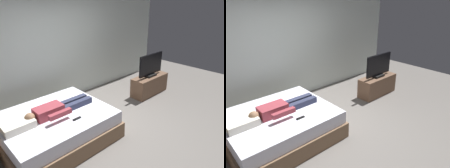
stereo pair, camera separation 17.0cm
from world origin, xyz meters
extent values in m
plane|color=slate|center=(0.00, 0.00, 0.00)|extent=(10.00, 10.00, 0.00)
cube|color=silver|center=(0.40, 1.97, 1.40)|extent=(6.40, 0.10, 2.80)
cube|color=brown|center=(-0.82, 0.58, 0.15)|extent=(1.90, 1.62, 0.30)
cube|color=white|center=(-0.82, 0.58, 0.42)|extent=(1.82, 1.54, 0.24)
cube|color=silver|center=(-1.45, 0.58, 0.60)|extent=(0.48, 0.34, 0.12)
cube|color=#993842|center=(-0.92, 0.58, 0.63)|extent=(0.48, 0.28, 0.18)
sphere|color=#936B4C|center=(-1.25, 0.58, 0.63)|extent=(0.18, 0.18, 0.18)
cube|color=#2D334C|center=(-0.38, 0.50, 0.60)|extent=(0.60, 0.11, 0.11)
cube|color=#2D334C|center=(-0.38, 0.66, 0.60)|extent=(0.60, 0.11, 0.11)
cube|color=#993842|center=(-0.86, 0.30, 0.67)|extent=(0.40, 0.08, 0.08)
cube|color=black|center=(-0.64, 0.16, 0.55)|extent=(0.15, 0.04, 0.02)
cube|color=brown|center=(2.00, 0.60, 0.25)|extent=(1.10, 0.40, 0.50)
cube|color=black|center=(2.00, 0.60, 0.53)|extent=(0.32, 0.20, 0.05)
cube|color=black|center=(2.00, 0.60, 0.82)|extent=(0.88, 0.05, 0.54)
camera|label=1|loc=(-2.33, -2.43, 2.46)|focal=33.91mm
camera|label=2|loc=(-2.21, -2.54, 2.46)|focal=33.91mm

